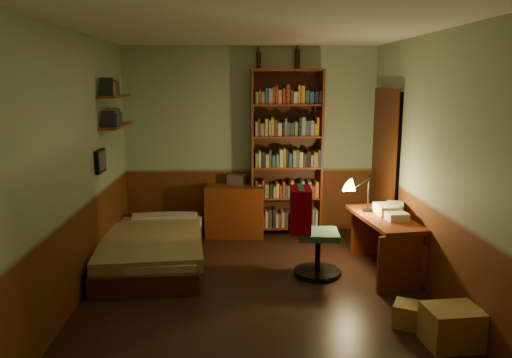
{
  "coord_description": "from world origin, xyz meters",
  "views": [
    {
      "loc": [
        -0.22,
        -4.95,
        2.12
      ],
      "look_at": [
        0.0,
        0.25,
        1.1
      ],
      "focal_mm": 35.0,
      "sensor_mm": 36.0,
      "label": 1
    }
  ],
  "objects_px": {
    "desk_lamp": "(369,183)",
    "bed": "(154,238)",
    "bookshelf": "(286,153)",
    "mini_stereo": "(237,179)",
    "dresser": "(235,211)",
    "desk": "(383,244)",
    "cardboard_box_a": "(452,327)",
    "cardboard_box_b": "(411,315)",
    "office_chair": "(318,232)"
  },
  "relations": [
    {
      "from": "desk_lamp",
      "to": "bed",
      "type": "bearing_deg",
      "value": 152.54
    },
    {
      "from": "desk_lamp",
      "to": "bookshelf",
      "type": "bearing_deg",
      "value": 99.67
    },
    {
      "from": "mini_stereo",
      "to": "desk_lamp",
      "type": "bearing_deg",
      "value": -18.08
    },
    {
      "from": "dresser",
      "to": "desk_lamp",
      "type": "xyz_separation_m",
      "value": [
        1.54,
        -1.17,
        0.61
      ]
    },
    {
      "from": "desk",
      "to": "desk_lamp",
      "type": "height_order",
      "value": "desk_lamp"
    },
    {
      "from": "cardboard_box_a",
      "to": "cardboard_box_b",
      "type": "distance_m",
      "value": 0.4
    },
    {
      "from": "bookshelf",
      "to": "cardboard_box_a",
      "type": "distance_m",
      "value": 3.44
    },
    {
      "from": "cardboard_box_b",
      "to": "desk",
      "type": "bearing_deg",
      "value": 84.45
    },
    {
      "from": "bed",
      "to": "cardboard_box_b",
      "type": "bearing_deg",
      "value": -37.19
    },
    {
      "from": "dresser",
      "to": "mini_stereo",
      "type": "relative_size",
      "value": 3.32
    },
    {
      "from": "bookshelf",
      "to": "cardboard_box_b",
      "type": "xyz_separation_m",
      "value": [
        0.83,
        -2.8,
        -1.04
      ]
    },
    {
      "from": "mini_stereo",
      "to": "bookshelf",
      "type": "relative_size",
      "value": 0.11
    },
    {
      "from": "bookshelf",
      "to": "cardboard_box_b",
      "type": "relative_size",
      "value": 7.83
    },
    {
      "from": "dresser",
      "to": "cardboard_box_b",
      "type": "height_order",
      "value": "dresser"
    },
    {
      "from": "dresser",
      "to": "cardboard_box_b",
      "type": "distance_m",
      "value": 3.13
    },
    {
      "from": "mini_stereo",
      "to": "desk",
      "type": "xyz_separation_m",
      "value": [
        1.63,
        -1.53,
        -0.46
      ]
    },
    {
      "from": "desk",
      "to": "cardboard_box_b",
      "type": "bearing_deg",
      "value": -102.75
    },
    {
      "from": "office_chair",
      "to": "cardboard_box_b",
      "type": "height_order",
      "value": "office_chair"
    },
    {
      "from": "desk_lamp",
      "to": "cardboard_box_b",
      "type": "xyz_separation_m",
      "value": [
        0.0,
        -1.55,
        -0.87
      ]
    },
    {
      "from": "office_chair",
      "to": "bed",
      "type": "bearing_deg",
      "value": 169.88
    },
    {
      "from": "desk",
      "to": "cardboard_box_a",
      "type": "height_order",
      "value": "desk"
    },
    {
      "from": "dresser",
      "to": "desk_lamp",
      "type": "bearing_deg",
      "value": -32.08
    },
    {
      "from": "desk",
      "to": "bed",
      "type": "bearing_deg",
      "value": 164.14
    },
    {
      "from": "cardboard_box_a",
      "to": "bed",
      "type": "bearing_deg",
      "value": 143.13
    },
    {
      "from": "mini_stereo",
      "to": "cardboard_box_b",
      "type": "relative_size",
      "value": 0.83
    },
    {
      "from": "bed",
      "to": "mini_stereo",
      "type": "bearing_deg",
      "value": 45.76
    },
    {
      "from": "bookshelf",
      "to": "desk",
      "type": "relative_size",
      "value": 1.92
    },
    {
      "from": "dresser",
      "to": "office_chair",
      "type": "xyz_separation_m",
      "value": [
        0.91,
        -1.49,
        0.14
      ]
    },
    {
      "from": "dresser",
      "to": "desk_lamp",
      "type": "relative_size",
      "value": 1.21
    },
    {
      "from": "bed",
      "to": "desk_lamp",
      "type": "height_order",
      "value": "desk_lamp"
    },
    {
      "from": "bed",
      "to": "cardboard_box_a",
      "type": "xyz_separation_m",
      "value": [
        2.72,
        -2.04,
        -0.14
      ]
    },
    {
      "from": "mini_stereo",
      "to": "cardboard_box_a",
      "type": "xyz_separation_m",
      "value": [
        1.72,
        -3.17,
        -0.61
      ]
    },
    {
      "from": "bed",
      "to": "office_chair",
      "type": "distance_m",
      "value": 1.95
    },
    {
      "from": "desk",
      "to": "office_chair",
      "type": "distance_m",
      "value": 0.78
    },
    {
      "from": "dresser",
      "to": "bookshelf",
      "type": "xyz_separation_m",
      "value": [
        0.71,
        0.08,
        0.79
      ]
    },
    {
      "from": "cardboard_box_a",
      "to": "cardboard_box_b",
      "type": "xyz_separation_m",
      "value": [
        -0.22,
        0.33,
        -0.06
      ]
    },
    {
      "from": "bed",
      "to": "desk_lamp",
      "type": "distance_m",
      "value": 2.6
    },
    {
      "from": "bed",
      "to": "office_chair",
      "type": "relative_size",
      "value": 2.03
    },
    {
      "from": "office_chair",
      "to": "desk",
      "type": "bearing_deg",
      "value": 11.07
    },
    {
      "from": "mini_stereo",
      "to": "desk",
      "type": "bearing_deg",
      "value": -20.56
    },
    {
      "from": "bookshelf",
      "to": "desk",
      "type": "xyz_separation_m",
      "value": [
        0.95,
        -1.49,
        -0.82
      ]
    },
    {
      "from": "dresser",
      "to": "desk",
      "type": "bearing_deg",
      "value": -35.03
    },
    {
      "from": "cardboard_box_b",
      "to": "office_chair",
      "type": "bearing_deg",
      "value": 117.18
    },
    {
      "from": "bookshelf",
      "to": "dresser",
      "type": "bearing_deg",
      "value": -174.93
    },
    {
      "from": "bed",
      "to": "cardboard_box_b",
      "type": "xyz_separation_m",
      "value": [
        2.5,
        -1.71,
        -0.2
      ]
    },
    {
      "from": "bed",
      "to": "bookshelf",
      "type": "xyz_separation_m",
      "value": [
        1.68,
        1.09,
        0.84
      ]
    },
    {
      "from": "bookshelf",
      "to": "office_chair",
      "type": "bearing_deg",
      "value": -84.54
    },
    {
      "from": "desk",
      "to": "office_chair",
      "type": "height_order",
      "value": "office_chair"
    },
    {
      "from": "mini_stereo",
      "to": "bookshelf",
      "type": "bearing_deg",
      "value": 19.23
    },
    {
      "from": "dresser",
      "to": "mini_stereo",
      "type": "bearing_deg",
      "value": 80.06
    }
  ]
}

